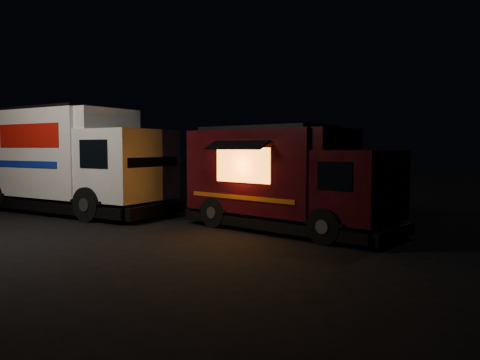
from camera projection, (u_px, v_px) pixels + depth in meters
ground at (137, 225)px, 12.70m from camera, size 80.00×80.00×0.00m
white_truck at (70, 160)px, 15.30m from camera, size 7.74×3.17×3.43m
red_truck at (289, 178)px, 11.85m from camera, size 5.90×2.64×2.67m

